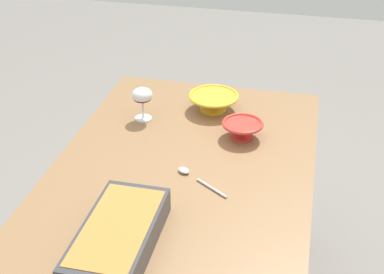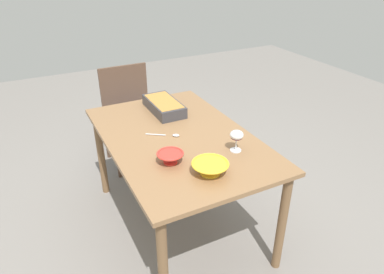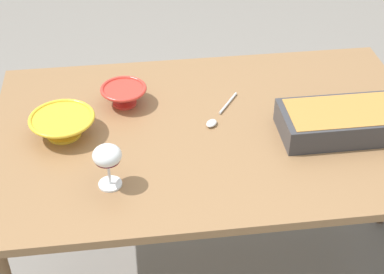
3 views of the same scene
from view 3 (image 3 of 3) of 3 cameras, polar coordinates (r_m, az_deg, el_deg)
name	(u,v)px [view 3 (image 3 of 3)]	position (r m, az deg, el deg)	size (l,w,h in m)	color
dining_table	(212,149)	(1.90, 1.91, -1.18)	(1.37, 0.88, 0.73)	olive
wine_glass	(107,158)	(1.59, -8.23, -2.04)	(0.08, 0.08, 0.13)	white
casserole_dish	(344,120)	(1.86, 14.58, 1.59)	(0.39, 0.19, 0.08)	#38383D
mixing_bowl	(124,94)	(1.94, -6.64, 4.14)	(0.15, 0.15, 0.07)	red
small_bowl	(63,124)	(1.83, -12.47, 1.23)	(0.20, 0.20, 0.07)	yellow
serving_spoon	(217,117)	(1.88, 2.41, 1.99)	(0.14, 0.19, 0.01)	silver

